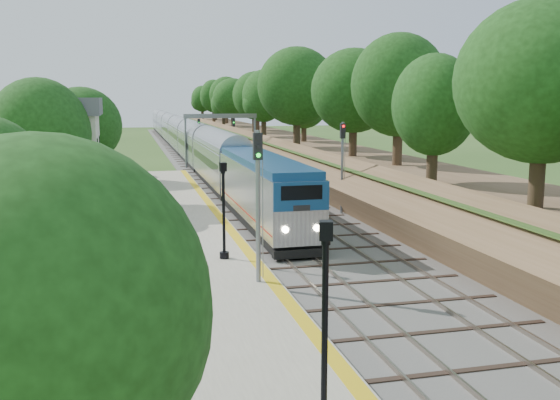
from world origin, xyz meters
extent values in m
plane|color=#2D4C19|center=(0.00, 0.00, 0.00)|extent=(320.00, 320.00, 0.00)
cube|color=#4C4944|center=(2.00, 60.00, 0.06)|extent=(9.50, 170.00, 0.12)
cube|color=gray|center=(-0.72, 60.00, 0.20)|extent=(0.08, 170.00, 0.16)
cube|color=gray|center=(0.72, 60.00, 0.20)|extent=(0.08, 170.00, 0.16)
cube|color=gray|center=(3.28, 60.00, 0.20)|extent=(0.08, 170.00, 0.16)
cube|color=gray|center=(4.72, 60.00, 0.20)|extent=(0.08, 170.00, 0.16)
cube|color=gray|center=(-5.20, 16.00, 0.19)|extent=(6.40, 68.00, 0.38)
cube|color=gold|center=(-2.35, 16.00, 0.39)|extent=(0.55, 68.00, 0.01)
cube|color=brown|center=(11.50, 60.00, 1.50)|extent=(9.00, 170.00, 3.00)
cube|color=brown|center=(7.60, 60.00, 1.30)|extent=(4.47, 170.00, 4.54)
cylinder|color=#332316|center=(10.00, 10.00, 4.31)|extent=(0.60, 0.60, 2.62)
sphere|color=#15360E|center=(10.00, 10.00, 7.88)|extent=(5.70, 5.70, 5.70)
cylinder|color=#332316|center=(10.00, 60.00, 4.31)|extent=(0.60, 0.60, 2.62)
sphere|color=#15360E|center=(10.00, 60.00, 7.88)|extent=(5.70, 5.70, 5.70)
cylinder|color=#332316|center=(10.00, 110.00, 4.31)|extent=(0.60, 0.60, 2.62)
sphere|color=#15360E|center=(10.00, 110.00, 7.88)|extent=(5.70, 5.70, 5.70)
cube|color=beige|center=(-14.00, 30.00, 3.40)|extent=(8.00, 6.00, 6.80)
cube|color=#55575D|center=(-14.00, 30.00, 7.40)|extent=(8.60, 6.60, 1.20)
cube|color=black|center=(-9.99, 28.20, 1.80)|extent=(0.05, 1.10, 1.30)
cube|color=black|center=(-9.99, 31.80, 1.80)|extent=(0.05, 1.10, 1.30)
cube|color=black|center=(-9.99, 28.20, 4.60)|extent=(0.05, 1.10, 1.30)
cube|color=black|center=(-9.99, 31.80, 4.60)|extent=(0.05, 1.10, 1.30)
cylinder|color=slate|center=(-1.50, 55.00, 3.10)|extent=(0.24, 0.24, 6.20)
cylinder|color=slate|center=(6.50, 55.00, 3.10)|extent=(0.24, 0.24, 6.20)
cube|color=slate|center=(2.50, 55.00, 5.95)|extent=(8.40, 0.25, 0.50)
cube|color=black|center=(0.00, 54.85, 5.20)|extent=(0.30, 0.20, 0.90)
cube|color=black|center=(4.00, 54.85, 5.20)|extent=(0.30, 0.20, 0.90)
sphere|color=#15360E|center=(-9.50, -6.00, 4.55)|extent=(5.32, 5.32, 5.32)
cylinder|color=#332316|center=(-12.00, 26.00, 1.22)|extent=(0.60, 0.60, 2.45)
sphere|color=#15360E|center=(-12.00, 26.00, 4.55)|extent=(5.32, 5.32, 5.32)
cylinder|color=#332316|center=(-12.00, 42.00, 1.22)|extent=(0.60, 0.60, 2.45)
sphere|color=#15360E|center=(-12.00, 42.00, 4.55)|extent=(5.32, 5.32, 5.32)
cube|color=black|center=(0.00, 20.52, 0.56)|extent=(2.58, 16.14, 0.56)
cube|color=#B7BAC1|center=(0.00, 20.52, 2.43)|extent=(2.80, 16.82, 3.18)
cube|color=navy|center=(0.00, 20.52, 4.22)|extent=(2.69, 16.14, 0.41)
cube|color=navy|center=(0.00, 12.08, 3.32)|extent=(2.77, 0.10, 1.40)
cube|color=black|center=(0.00, 12.04, 3.50)|extent=(2.06, 0.06, 0.70)
cube|color=#9E1E0F|center=(0.00, 20.52, 1.35)|extent=(2.82, 16.48, 0.09)
cube|color=#B7BAC1|center=(0.00, 38.87, 2.10)|extent=(2.80, 18.69, 3.64)
cube|color=#B7BAC1|center=(0.00, 58.16, 2.10)|extent=(2.80, 18.69, 3.64)
cube|color=#B7BAC1|center=(0.00, 77.44, 2.10)|extent=(2.80, 18.69, 3.64)
cube|color=#B7BAC1|center=(0.00, 96.73, 2.10)|extent=(2.80, 18.69, 3.64)
cube|color=#B7BAC1|center=(0.00, 116.01, 2.10)|extent=(2.80, 18.69, 3.64)
cube|color=#B7BAC1|center=(0.00, 135.30, 2.10)|extent=(2.80, 18.69, 3.64)
cylinder|color=black|center=(-3.75, -3.19, 2.67)|extent=(0.15, 0.15, 4.26)
cube|color=black|center=(-3.75, -3.19, 5.02)|extent=(0.37, 0.37, 0.44)
cube|color=silver|center=(-3.75, -3.19, 5.02)|extent=(0.27, 0.27, 0.33)
cylinder|color=black|center=(-3.70, 12.53, 0.54)|extent=(0.46, 0.46, 0.31)
cylinder|color=black|center=(-3.70, 12.53, 2.56)|extent=(0.15, 0.15, 4.05)
cube|color=black|center=(-3.70, 12.53, 4.79)|extent=(0.34, 0.34, 0.41)
cube|color=silver|center=(-3.70, 12.53, 4.79)|extent=(0.24, 0.24, 0.31)
cylinder|color=slate|center=(-2.90, 8.39, 3.54)|extent=(0.20, 0.20, 6.32)
cube|color=black|center=(-2.90, 8.39, 6.04)|extent=(0.37, 0.24, 1.09)
cylinder|color=#0CE526|center=(-2.90, 8.25, 6.04)|extent=(0.17, 0.07, 0.17)
cylinder|color=slate|center=(6.20, 23.78, 3.25)|extent=(0.18, 0.18, 6.26)
cube|color=black|center=(6.20, 23.78, 5.78)|extent=(0.34, 0.22, 1.01)
cylinder|color=#FF0C0C|center=(6.20, 23.65, 5.78)|extent=(0.16, 0.06, 0.16)
camera|label=1|loc=(-8.06, -16.30, 7.98)|focal=40.00mm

